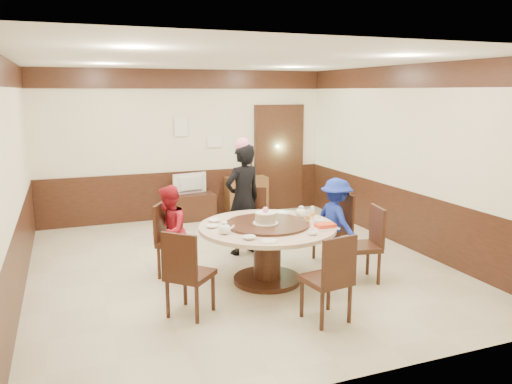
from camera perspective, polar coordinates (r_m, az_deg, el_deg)
name	(u,v)px	position (r m, az deg, el deg)	size (l,w,h in m)	color
room	(238,190)	(6.80, -2.07, 0.20)	(6.00, 6.04, 2.84)	beige
banquet_table	(267,242)	(6.35, 1.30, -5.69)	(1.73, 1.73, 0.78)	#33190F
chair_0	(333,240)	(7.30, 8.78, -5.41)	(0.50, 0.49, 0.97)	#33190F
chair_1	(251,232)	(7.58, -0.56, -4.63)	(0.60, 0.60, 0.97)	#33190F
chair_2	(175,253)	(6.73, -9.26, -6.88)	(0.61, 0.60, 0.97)	#33190F
chair_3	(189,288)	(5.56, -7.62, -10.85)	(0.62, 0.62, 0.97)	#33190F
chair_4	(327,293)	(5.43, 8.12, -11.41)	(0.50, 0.51, 0.97)	#33190F
chair_5	(362,258)	(6.60, 12.02, -7.35)	(0.53, 0.52, 0.97)	#33190F
person_standing	(243,199)	(7.39, -1.49, -0.86)	(0.60, 0.40, 1.66)	black
person_red	(169,231)	(6.63, -9.91, -4.45)	(0.59, 0.46, 1.21)	#AA1623
person_blue	(336,221)	(7.16, 9.14, -3.24)	(0.78, 0.45, 1.21)	#182B9D
birthday_cake	(266,218)	(6.24, 1.09, -2.94)	(0.32, 0.32, 0.21)	white
teapot_left	(224,229)	(5.90, -3.62, -4.25)	(0.17, 0.15, 0.13)	white
teapot_right	(301,213)	(6.70, 5.17, -2.37)	(0.17, 0.15, 0.13)	white
bowl_0	(214,221)	(6.45, -4.78, -3.27)	(0.16, 0.16, 0.04)	white
bowl_1	(313,233)	(5.90, 6.48, -4.70)	(0.13, 0.13, 0.04)	white
bowl_2	(249,238)	(5.70, -0.79, -5.24)	(0.15, 0.15, 0.04)	white
bowl_3	(320,221)	(6.46, 7.28, -3.30)	(0.13, 0.13, 0.04)	white
bowl_4	(212,226)	(6.19, -5.00, -3.93)	(0.15, 0.15, 0.04)	white
saucer_near	(269,241)	(5.62, 1.47, -5.62)	(0.18, 0.18, 0.01)	white
saucer_far	(284,213)	(6.90, 3.19, -2.38)	(0.18, 0.18, 0.01)	white
shrimp_platter	(325,226)	(6.18, 7.91, -3.92)	(0.30, 0.20, 0.06)	white
bottle_0	(308,217)	(6.40, 5.96, -2.86)	(0.06, 0.06, 0.16)	white
bottle_1	(312,213)	(6.59, 6.44, -2.44)	(0.06, 0.06, 0.16)	white
tv_stand	(192,207)	(9.54, -7.34, -1.68)	(0.85, 0.45, 0.50)	#33190F
television	(191,184)	(9.45, -7.41, 0.94)	(0.67, 0.09, 0.39)	gray
side_cabinet	(246,196)	(9.86, -1.12, -0.42)	(0.80, 0.40, 0.75)	brown
thermos	(248,167)	(9.77, -0.89, 2.84)	(0.15, 0.15, 0.38)	silver
notice_left	(181,127)	(9.49, -8.56, 7.38)	(0.25, 0.00, 0.35)	white
notice_right	(215,142)	(9.68, -4.74, 5.76)	(0.30, 0.00, 0.22)	white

